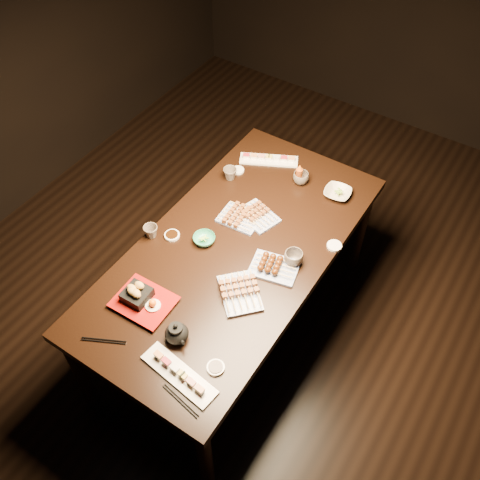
% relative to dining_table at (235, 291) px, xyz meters
% --- Properties ---
extents(ground, '(5.00, 5.00, 0.00)m').
position_rel_dining_table_xyz_m(ground, '(0.08, 0.01, -0.38)').
color(ground, black).
rests_on(ground, ground).
extents(dining_table, '(1.04, 1.87, 0.75)m').
position_rel_dining_table_xyz_m(dining_table, '(0.00, 0.00, 0.00)').
color(dining_table, black).
rests_on(dining_table, ground).
extents(sushi_platter_near, '(0.38, 0.15, 0.05)m').
position_rel_dining_table_xyz_m(sushi_platter_near, '(0.19, -0.72, 0.40)').
color(sushi_platter_near, white).
rests_on(sushi_platter_near, dining_table).
extents(sushi_platter_far, '(0.35, 0.24, 0.04)m').
position_rel_dining_table_xyz_m(sushi_platter_far, '(-0.21, 0.68, 0.40)').
color(sushi_platter_far, white).
rests_on(sushi_platter_far, dining_table).
extents(yakitori_plate_center, '(0.25, 0.21, 0.05)m').
position_rel_dining_table_xyz_m(yakitori_plate_center, '(-0.02, 0.25, 0.40)').
color(yakitori_plate_center, '#828EB6').
rests_on(yakitori_plate_center, dining_table).
extents(yakitori_plate_right, '(0.30, 0.29, 0.06)m').
position_rel_dining_table_xyz_m(yakitori_plate_right, '(0.18, -0.22, 0.41)').
color(yakitori_plate_right, '#828EB6').
rests_on(yakitori_plate_right, dining_table).
extents(yakitori_plate_left, '(0.23, 0.17, 0.06)m').
position_rel_dining_table_xyz_m(yakitori_plate_left, '(-0.09, 0.19, 0.40)').
color(yakitori_plate_left, '#828EB6').
rests_on(yakitori_plate_left, dining_table).
extents(tsukune_plate, '(0.26, 0.22, 0.06)m').
position_rel_dining_table_xyz_m(tsukune_plate, '(0.24, -0.00, 0.40)').
color(tsukune_plate, '#828EB6').
rests_on(tsukune_plate, dining_table).
extents(edamame_bowl_green, '(0.14, 0.14, 0.04)m').
position_rel_dining_table_xyz_m(edamame_bowl_green, '(-0.16, -0.05, 0.39)').
color(edamame_bowl_green, '#2E8D65').
rests_on(edamame_bowl_green, dining_table).
extents(edamame_bowl_cream, '(0.16, 0.16, 0.04)m').
position_rel_dining_table_xyz_m(edamame_bowl_cream, '(0.27, 0.64, 0.39)').
color(edamame_bowl_cream, '#C0B29D').
rests_on(edamame_bowl_cream, dining_table).
extents(tempura_tray, '(0.28, 0.23, 0.10)m').
position_rel_dining_table_xyz_m(tempura_tray, '(-0.17, -0.52, 0.43)').
color(tempura_tray, black).
rests_on(tempura_tray, dining_table).
extents(teacup_near_left, '(0.10, 0.10, 0.07)m').
position_rel_dining_table_xyz_m(teacup_near_left, '(-0.41, -0.17, 0.41)').
color(teacup_near_left, brown).
rests_on(teacup_near_left, dining_table).
extents(teacup_mid_right, '(0.12, 0.12, 0.08)m').
position_rel_dining_table_xyz_m(teacup_mid_right, '(0.30, 0.08, 0.41)').
color(teacup_mid_right, brown).
rests_on(teacup_mid_right, dining_table).
extents(teacup_far_left, '(0.10, 0.10, 0.07)m').
position_rel_dining_table_xyz_m(teacup_far_left, '(-0.31, 0.43, 0.41)').
color(teacup_far_left, brown).
rests_on(teacup_far_left, dining_table).
extents(teacup_far_right, '(0.12, 0.12, 0.07)m').
position_rel_dining_table_xyz_m(teacup_far_right, '(0.04, 0.62, 0.41)').
color(teacup_far_right, brown).
rests_on(teacup_far_right, dining_table).
extents(teapot, '(0.17, 0.17, 0.11)m').
position_rel_dining_table_xyz_m(teapot, '(0.07, -0.58, 0.43)').
color(teapot, black).
rests_on(teapot, dining_table).
extents(condiment_bottle, '(0.05, 0.05, 0.12)m').
position_rel_dining_table_xyz_m(condiment_bottle, '(0.03, 0.62, 0.44)').
color(condiment_bottle, '#833711').
rests_on(condiment_bottle, dining_table).
extents(sauce_dish_west, '(0.09, 0.09, 0.01)m').
position_rel_dining_table_xyz_m(sauce_dish_west, '(-0.32, -0.11, 0.38)').
color(sauce_dish_west, white).
rests_on(sauce_dish_west, dining_table).
extents(sauce_dish_east, '(0.10, 0.10, 0.01)m').
position_rel_dining_table_xyz_m(sauce_dish_east, '(0.42, 0.29, 0.38)').
color(sauce_dish_east, white).
rests_on(sauce_dish_east, dining_table).
extents(sauce_dish_se, '(0.10, 0.10, 0.01)m').
position_rel_dining_table_xyz_m(sauce_dish_se, '(0.30, -0.61, 0.38)').
color(sauce_dish_se, white).
rests_on(sauce_dish_se, dining_table).
extents(sauce_dish_nw, '(0.09, 0.09, 0.01)m').
position_rel_dining_table_xyz_m(sauce_dish_nw, '(-0.31, 0.50, 0.38)').
color(sauce_dish_nw, white).
rests_on(sauce_dish_nw, dining_table).
extents(chopsticks_near, '(0.19, 0.11, 0.01)m').
position_rel_dining_table_xyz_m(chopsticks_near, '(-0.19, -0.77, 0.38)').
color(chopsticks_near, black).
rests_on(chopsticks_near, dining_table).
extents(chopsticks_se, '(0.21, 0.05, 0.01)m').
position_rel_dining_table_xyz_m(chopsticks_se, '(0.27, -0.81, 0.38)').
color(chopsticks_se, black).
rests_on(chopsticks_se, dining_table).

